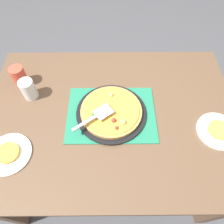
% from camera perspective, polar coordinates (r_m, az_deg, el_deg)
% --- Properties ---
extents(ground_plane, '(8.00, 8.00, 0.00)m').
position_cam_1_polar(ground_plane, '(1.80, 0.00, -13.46)').
color(ground_plane, '#4C4C51').
extents(dining_table, '(1.40, 1.00, 0.75)m').
position_cam_1_polar(dining_table, '(1.21, 0.00, -3.32)').
color(dining_table, brown).
rests_on(dining_table, ground_plane).
extents(placemat, '(0.48, 0.36, 0.01)m').
position_cam_1_polar(placemat, '(1.12, 0.00, -0.47)').
color(placemat, '#237F5B').
rests_on(placemat, dining_table).
extents(pizza_pan, '(0.38, 0.38, 0.01)m').
position_cam_1_polar(pizza_pan, '(1.11, 0.00, -0.20)').
color(pizza_pan, black).
rests_on(pizza_pan, placemat).
extents(pizza, '(0.33, 0.33, 0.05)m').
position_cam_1_polar(pizza, '(1.09, 0.01, 0.33)').
color(pizza, tan).
rests_on(pizza, pizza_pan).
extents(plate_near_left, '(0.22, 0.22, 0.01)m').
position_cam_1_polar(plate_near_left, '(1.20, 27.67, -4.70)').
color(plate_near_left, white).
rests_on(plate_near_left, dining_table).
extents(plate_far_right, '(0.22, 0.22, 0.01)m').
position_cam_1_polar(plate_far_right, '(1.13, -26.67, -10.41)').
color(plate_far_right, white).
rests_on(plate_far_right, dining_table).
extents(served_slice_left, '(0.11, 0.11, 0.02)m').
position_cam_1_polar(served_slice_left, '(1.19, 27.92, -4.40)').
color(served_slice_left, '#EAB747').
rests_on(served_slice_left, plate_near_left).
extents(served_slice_right, '(0.11, 0.11, 0.02)m').
position_cam_1_polar(served_slice_right, '(1.12, -26.93, -10.14)').
color(served_slice_right, gold).
rests_on(served_slice_right, plate_far_right).
extents(cup_near, '(0.08, 0.08, 0.12)m').
position_cam_1_polar(cup_near, '(1.24, -22.12, 5.91)').
color(cup_near, white).
rests_on(cup_near, dining_table).
extents(cup_far, '(0.08, 0.08, 0.12)m').
position_cam_1_polar(cup_far, '(1.33, -24.34, 9.15)').
color(cup_far, '#E04C38').
rests_on(cup_far, dining_table).
extents(pizza_server, '(0.21, 0.17, 0.01)m').
position_cam_1_polar(pizza_server, '(1.03, -4.37, -1.21)').
color(pizza_server, silver).
rests_on(pizza_server, pizza).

